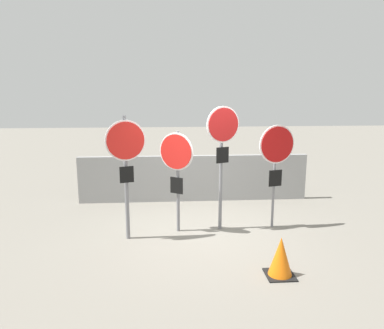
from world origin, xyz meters
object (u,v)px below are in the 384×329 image
(stop_sign_1, at_px, (177,161))
(stop_sign_2, at_px, (222,141))
(stop_sign_0, at_px, (126,155))
(stop_sign_3, at_px, (276,152))
(traffic_cone_0, at_px, (281,257))

(stop_sign_1, bearing_deg, stop_sign_2, 35.83)
(stop_sign_0, height_order, stop_sign_1, stop_sign_0)
(stop_sign_3, bearing_deg, stop_sign_0, 173.27)
(traffic_cone_0, bearing_deg, stop_sign_2, 107.68)
(stop_sign_2, bearing_deg, traffic_cone_0, -93.52)
(stop_sign_3, bearing_deg, traffic_cone_0, -117.89)
(stop_sign_0, bearing_deg, traffic_cone_0, -49.98)
(stop_sign_0, distance_m, stop_sign_1, 0.99)
(stop_sign_0, xyz_separation_m, stop_sign_1, (0.93, 0.31, -0.19))
(stop_sign_0, xyz_separation_m, traffic_cone_0, (2.43, -1.57, -1.31))
(stop_sign_1, bearing_deg, stop_sign_0, -129.39)
(stop_sign_1, height_order, stop_sign_2, stop_sign_2)
(stop_sign_0, bearing_deg, stop_sign_2, -5.57)
(stop_sign_0, distance_m, stop_sign_3, 2.93)
(traffic_cone_0, bearing_deg, stop_sign_0, 147.14)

